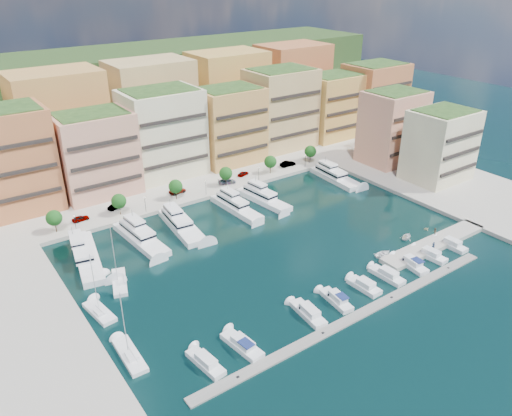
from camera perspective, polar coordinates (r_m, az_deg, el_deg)
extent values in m
plane|color=black|center=(116.58, 2.07, -4.16)|extent=(400.00, 400.00, 0.00)
cube|color=#9E998E|center=(165.20, -11.11, 4.82)|extent=(220.00, 64.00, 2.00)
cube|color=#9E998E|center=(154.50, 22.61, 1.68)|extent=(34.00, 76.00, 2.00)
cube|color=#1D3214|center=(207.80, -16.84, 8.63)|extent=(240.00, 40.00, 58.00)
cube|color=gray|center=(96.76, 11.66, -11.95)|extent=(72.00, 2.20, 0.35)
cube|color=#9E998E|center=(123.19, 19.69, -4.05)|extent=(32.00, 5.00, 2.00)
cube|color=#B96A3D|center=(140.08, -26.27, 4.74)|extent=(20.00, 16.00, 26.00)
cube|color=black|center=(132.36, -25.57, 3.73)|extent=(18.40, 0.50, 0.90)
cube|color=tan|center=(143.05, -17.80, 5.79)|extent=(20.00, 15.00, 22.00)
cube|color=black|center=(136.08, -16.73, 4.91)|extent=(18.40, 0.50, 0.90)
cube|color=#24431B|center=(139.73, -18.44, 10.17)|extent=(17.60, 13.20, 0.80)
cube|color=#FBF3C2|center=(151.36, -10.60, 8.31)|extent=(22.00, 16.00, 25.00)
cube|color=black|center=(144.25, -9.16, 7.53)|extent=(20.24, 0.50, 0.90)
cube|color=#24431B|center=(148.00, -11.02, 13.06)|extent=(19.36, 14.08, 0.80)
cube|color=tan|center=(159.96, -3.07, 9.32)|extent=(20.00, 15.00, 23.00)
cube|color=black|center=(153.76, -1.49, 8.64)|extent=(18.40, 0.50, 0.90)
cube|color=#24431B|center=(156.92, -3.18, 13.48)|extent=(17.60, 13.20, 0.80)
cube|color=#D8B572|center=(173.35, 2.81, 11.18)|extent=(22.00, 16.00, 26.00)
cube|color=black|center=(167.17, 4.57, 10.56)|extent=(20.24, 0.50, 0.90)
cube|color=#24431B|center=(170.36, 2.91, 15.53)|extent=(19.36, 14.08, 0.80)
cube|color=gold|center=(186.42, 8.63, 11.36)|extent=(20.00, 15.00, 22.00)
cube|color=black|center=(181.13, 10.33, 10.79)|extent=(18.40, 0.50, 0.90)
cube|color=#24431B|center=(183.88, 8.87, 14.79)|extent=(17.60, 13.20, 0.80)
cube|color=#B96A3D|center=(198.93, 13.34, 12.19)|extent=(22.00, 16.00, 24.00)
cube|color=black|center=(193.74, 15.17, 11.63)|extent=(20.24, 0.50, 0.90)
cube|color=#24431B|center=(196.43, 13.73, 15.69)|extent=(19.36, 14.08, 0.80)
cube|color=tan|center=(165.49, 15.30, 8.83)|extent=(18.00, 14.00, 22.00)
cube|color=black|center=(161.23, 17.26, 8.12)|extent=(16.56, 0.50, 0.90)
cube|color=#24431B|center=(162.62, 15.78, 12.65)|extent=(15.84, 12.32, 0.80)
cube|color=#FBF3C2|center=(155.64, 20.28, 6.64)|extent=(18.00, 14.00, 20.00)
cube|color=black|center=(151.97, 22.47, 5.81)|extent=(16.56, 0.50, 0.90)
cube|color=#24431B|center=(152.75, 20.89, 10.31)|extent=(15.84, 12.32, 0.80)
cube|color=tan|center=(163.54, -21.45, 9.21)|extent=(26.00, 18.00, 30.00)
cube|color=#D8B572|center=(172.75, -11.78, 11.30)|extent=(26.00, 18.00, 30.00)
cube|color=gold|center=(186.39, -3.19, 12.87)|extent=(26.00, 18.00, 30.00)
cube|color=#B96A3D|center=(203.56, 4.16, 13.99)|extent=(26.00, 18.00, 30.00)
cylinder|color=#473323|center=(128.15, -21.92, -1.96)|extent=(0.24, 0.24, 3.00)
sphere|color=#134515|center=(127.17, -22.09, -1.06)|extent=(3.80, 3.80, 3.80)
cylinder|color=#473323|center=(131.79, -15.30, -0.12)|extent=(0.24, 0.24, 3.00)
sphere|color=#134515|center=(130.85, -15.41, 0.76)|extent=(3.80, 3.80, 3.80)
cylinder|color=#473323|center=(137.22, -9.11, 1.59)|extent=(0.24, 0.24, 3.00)
sphere|color=#134515|center=(136.31, -9.18, 2.45)|extent=(3.80, 3.80, 3.80)
cylinder|color=#473323|center=(144.23, -3.46, 3.14)|extent=(0.24, 0.24, 3.00)
sphere|color=#134515|center=(143.36, -3.48, 3.97)|extent=(3.80, 3.80, 3.80)
cylinder|color=#473323|center=(152.60, 1.64, 4.51)|extent=(0.24, 0.24, 3.00)
sphere|color=#134515|center=(151.78, 1.65, 5.30)|extent=(3.80, 3.80, 3.80)
cylinder|color=#473323|center=(162.12, 6.19, 5.70)|extent=(0.24, 0.24, 3.00)
sphere|color=#134515|center=(161.35, 6.23, 6.45)|extent=(3.80, 3.80, 3.80)
cylinder|color=black|center=(126.65, -19.96, -1.69)|extent=(0.10, 0.10, 4.00)
sphere|color=#FFF2CC|center=(125.76, -20.10, -0.86)|extent=(0.30, 0.30, 0.30)
cylinder|color=black|center=(131.48, -12.54, 0.38)|extent=(0.10, 0.10, 4.00)
sphere|color=#FFF2CC|center=(130.62, -12.63, 1.19)|extent=(0.30, 0.30, 0.30)
cylinder|color=black|center=(138.49, -5.75, 2.27)|extent=(0.10, 0.10, 4.00)
sphere|color=#FFF2CC|center=(137.68, -5.79, 3.05)|extent=(0.30, 0.30, 0.30)
cylinder|color=black|center=(147.39, 0.31, 3.93)|extent=(0.10, 0.10, 4.00)
sphere|color=#FFF2CC|center=(146.62, 0.32, 4.67)|extent=(0.30, 0.30, 0.30)
cylinder|color=black|center=(157.84, 5.65, 5.34)|extent=(0.10, 0.10, 4.00)
sphere|color=#FFF2CC|center=(157.13, 5.68, 6.04)|extent=(0.30, 0.30, 0.30)
cube|color=white|center=(116.23, -18.68, -5.59)|extent=(8.61, 22.44, 2.30)
cube|color=white|center=(117.07, -19.16, -4.26)|extent=(5.94, 12.57, 1.80)
cube|color=black|center=(117.07, -19.16, -4.26)|extent=(6.01, 12.64, 0.55)
cube|color=white|center=(117.82, -19.54, -3.22)|extent=(3.92, 6.99, 1.40)
cylinder|color=#B2B2B7|center=(118.23, -19.84, -2.29)|extent=(0.14, 0.14, 1.80)
cube|color=white|center=(120.35, -13.00, -3.65)|extent=(6.26, 20.36, 2.30)
cube|color=white|center=(121.02, -13.48, -2.41)|extent=(4.72, 11.30, 1.80)
cube|color=black|center=(121.02, -13.48, -2.41)|extent=(4.78, 11.36, 0.55)
cube|color=white|center=(121.63, -13.85, -1.45)|extent=(3.30, 6.22, 1.40)
cylinder|color=#B2B2B7|center=(121.93, -14.15, -0.57)|extent=(0.14, 0.14, 1.80)
cube|color=black|center=(120.57, -12.98, -3.83)|extent=(6.31, 20.42, 0.35)
cube|color=white|center=(124.13, -8.46, -2.25)|extent=(6.96, 20.34, 2.30)
cube|color=white|center=(124.78, -8.94, -1.06)|extent=(5.17, 11.32, 1.80)
cube|color=black|center=(124.78, -8.94, -1.06)|extent=(5.23, 11.39, 0.55)
cube|color=white|center=(125.35, -9.33, -0.14)|extent=(3.58, 6.25, 1.40)
cylinder|color=#B2B2B7|center=(125.64, -9.63, 0.71)|extent=(0.14, 0.14, 1.80)
cube|color=white|center=(131.83, -2.27, -0.18)|extent=(5.02, 18.78, 2.30)
cube|color=white|center=(132.35, -2.72, 0.91)|extent=(3.87, 10.38, 1.80)
cube|color=black|center=(132.35, -2.72, 0.91)|extent=(3.93, 10.45, 0.55)
cube|color=white|center=(132.81, -3.09, 1.75)|extent=(2.74, 5.69, 1.40)
cylinder|color=#B2B2B7|center=(133.03, -3.36, 2.54)|extent=(0.14, 0.14, 1.80)
cube|color=white|center=(136.42, 0.86, 0.79)|extent=(6.16, 18.87, 2.30)
cube|color=white|center=(136.91, 0.40, 1.84)|extent=(4.50, 10.50, 1.80)
cube|color=black|center=(136.91, 0.40, 1.84)|extent=(4.57, 10.57, 0.55)
cube|color=white|center=(137.36, 0.05, 2.65)|extent=(3.09, 5.80, 1.40)
cylinder|color=#B2B2B7|center=(137.56, -0.22, 3.42)|extent=(0.14, 0.14, 1.80)
cube|color=black|center=(136.61, 0.86, 0.62)|extent=(6.21, 18.92, 0.35)
cube|color=white|center=(152.43, 9.07, 3.28)|extent=(6.25, 19.00, 2.30)
cube|color=white|center=(152.88, 8.64, 4.22)|extent=(4.79, 10.54, 1.80)
cube|color=black|center=(152.88, 8.64, 4.22)|extent=(4.85, 10.60, 0.55)
cube|color=white|center=(153.29, 8.30, 4.95)|extent=(3.38, 5.80, 1.40)
cylinder|color=#B2B2B7|center=(153.48, 8.05, 5.63)|extent=(0.14, 0.14, 1.80)
cube|color=white|center=(85.49, -5.80, -17.30)|extent=(3.40, 8.28, 1.40)
cube|color=white|center=(84.34, -5.70, -16.82)|extent=(2.35, 4.06, 1.10)
cube|color=black|center=(85.56, -6.25, -16.32)|extent=(1.74, 0.31, 0.55)
cube|color=white|center=(88.17, -1.63, -15.52)|extent=(3.69, 9.00, 1.40)
cube|color=white|center=(87.04, -1.47, -15.04)|extent=(2.57, 4.41, 1.10)
cube|color=black|center=(88.31, -2.13, -14.55)|extent=(1.93, 0.33, 0.55)
cube|color=navy|center=(85.93, -1.04, -15.15)|extent=(2.18, 2.83, 0.12)
cube|color=white|center=(95.20, 5.95, -12.01)|extent=(3.42, 8.81, 1.40)
cube|color=white|center=(94.15, 6.16, -11.51)|extent=(2.44, 4.30, 1.10)
cube|color=black|center=(95.31, 5.47, -11.13)|extent=(1.91, 0.27, 0.55)
cube|color=white|center=(99.17, 9.11, -10.45)|extent=(3.32, 8.17, 1.40)
cube|color=white|center=(98.18, 9.32, -9.95)|extent=(2.34, 4.00, 1.10)
cube|color=black|center=(99.22, 8.67, -9.64)|extent=(1.79, 0.29, 0.55)
cube|color=navy|center=(97.26, 9.77, -9.95)|extent=(1.98, 2.56, 0.12)
cube|color=white|center=(103.91, 12.24, -8.86)|extent=(3.05, 7.27, 1.40)
cube|color=white|center=(102.99, 12.46, -8.35)|extent=(2.30, 3.52, 1.10)
cube|color=black|center=(103.89, 11.87, -8.12)|extent=(2.00, 0.18, 0.55)
cube|color=white|center=(108.27, 14.70, -7.58)|extent=(2.90, 8.05, 1.40)
cube|color=white|center=(107.37, 14.94, -7.09)|extent=(2.17, 3.89, 1.10)
cube|color=black|center=(108.32, 14.29, -6.85)|extent=(1.87, 0.17, 0.55)
cube|color=white|center=(113.51, 17.24, -6.24)|extent=(3.63, 8.57, 1.40)
cube|color=white|center=(112.64, 17.49, -5.77)|extent=(2.53, 4.21, 1.10)
cube|color=black|center=(113.59, 16.82, -5.53)|extent=(1.90, 0.33, 0.55)
cube|color=navy|center=(111.82, 17.96, -5.73)|extent=(2.14, 2.70, 0.12)
cube|color=white|center=(118.08, 19.17, -5.20)|extent=(3.10, 8.07, 1.40)
cube|color=white|center=(117.26, 19.42, -4.74)|extent=(2.24, 3.93, 1.10)
cube|color=black|center=(118.12, 18.79, -4.53)|extent=(1.83, 0.23, 0.55)
cube|color=white|center=(123.89, 21.34, -4.03)|extent=(2.50, 7.67, 1.40)
cube|color=white|center=(123.11, 21.58, -3.58)|extent=(1.95, 3.68, 1.10)
cube|color=black|center=(123.91, 20.99, -3.40)|extent=(1.80, 0.10, 0.55)
cube|color=white|center=(88.95, -14.22, -16.10)|extent=(3.08, 9.90, 1.20)
cube|color=white|center=(87.65, -14.03, -16.04)|extent=(1.75, 2.50, 0.60)
cylinder|color=#B2B2B7|center=(85.11, -14.84, -12.61)|extent=(0.14, 0.14, 12.00)
cylinder|color=#B2B2B7|center=(86.84, -13.95, -15.89)|extent=(0.23, 4.42, 0.10)
cube|color=white|center=(99.53, -17.43, -11.37)|extent=(3.93, 8.78, 1.20)
cube|color=white|center=(98.33, -17.34, -11.21)|extent=(1.95, 2.33, 0.60)
cylinder|color=#B2B2B7|center=(96.12, -18.04, -8.10)|extent=(0.14, 0.14, 12.00)
cylinder|color=#B2B2B7|center=(97.59, -17.31, -11.02)|extent=(0.62, 3.79, 0.10)
cube|color=white|center=(106.66, -15.32, -8.26)|extent=(5.63, 10.09, 1.20)
cube|color=white|center=(105.39, -15.18, -8.11)|extent=(2.31, 2.82, 0.60)
cylinder|color=#B2B2B7|center=(103.58, -15.85, -5.11)|extent=(0.14, 0.14, 12.00)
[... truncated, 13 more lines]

